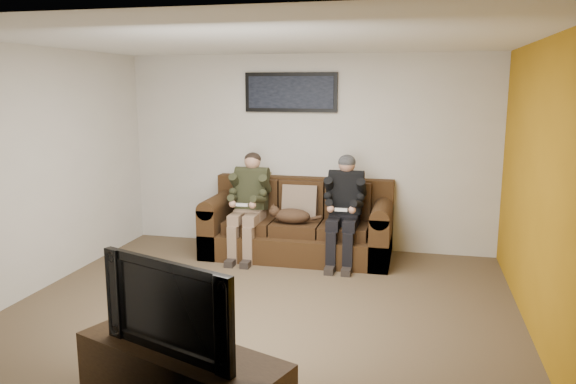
% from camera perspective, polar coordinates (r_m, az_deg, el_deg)
% --- Properties ---
extents(floor, '(5.00, 5.00, 0.00)m').
position_cam_1_polar(floor, '(5.77, -2.45, -11.52)').
color(floor, brown).
rests_on(floor, ground).
extents(ceiling, '(5.00, 5.00, 0.00)m').
position_cam_1_polar(ceiling, '(5.36, -2.68, 15.17)').
color(ceiling, silver).
rests_on(ceiling, ground).
extents(wall_back, '(5.00, 0.00, 5.00)m').
position_cam_1_polar(wall_back, '(7.58, 2.05, 4.03)').
color(wall_back, beige).
rests_on(wall_back, ground).
extents(wall_front, '(5.00, 0.00, 5.00)m').
position_cam_1_polar(wall_front, '(3.35, -13.05, -4.84)').
color(wall_front, beige).
rests_on(wall_front, ground).
extents(wall_left, '(0.00, 4.50, 4.50)m').
position_cam_1_polar(wall_left, '(6.54, -24.15, 2.02)').
color(wall_left, beige).
rests_on(wall_left, ground).
extents(wall_right, '(0.00, 4.50, 4.50)m').
position_cam_1_polar(wall_right, '(5.32, 24.33, 0.20)').
color(wall_right, beige).
rests_on(wall_right, ground).
extents(accent_wall_right, '(0.00, 4.50, 4.50)m').
position_cam_1_polar(accent_wall_right, '(5.32, 24.23, 0.21)').
color(accent_wall_right, '#B27911').
rests_on(accent_wall_right, ground).
extents(sofa, '(2.39, 1.03, 0.98)m').
position_cam_1_polar(sofa, '(7.36, 1.13, -3.55)').
color(sofa, '#392311').
rests_on(sofa, ground).
extents(throw_pillow, '(0.46, 0.22, 0.45)m').
position_cam_1_polar(throw_pillow, '(7.33, 1.21, -1.00)').
color(throw_pillow, '#7F6753').
rests_on(throw_pillow, sofa).
extents(throw_blanket, '(0.49, 0.24, 0.09)m').
position_cam_1_polar(throw_blanket, '(7.70, -3.67, 1.69)').
color(throw_blanket, tan).
rests_on(throw_blanket, sofa).
extents(person_left, '(0.51, 0.87, 1.33)m').
position_cam_1_polar(person_left, '(7.24, -3.97, -0.66)').
color(person_left, '#896D56').
rests_on(person_left, sofa).
extents(person_right, '(0.51, 0.86, 1.34)m').
position_cam_1_polar(person_right, '(6.98, 5.76, -1.08)').
color(person_right, black).
rests_on(person_right, sofa).
extents(cat, '(0.66, 0.26, 0.24)m').
position_cam_1_polar(cat, '(7.07, 0.24, -2.40)').
color(cat, '#4F331F').
rests_on(cat, sofa).
extents(framed_poster, '(1.25, 0.05, 0.52)m').
position_cam_1_polar(framed_poster, '(7.55, 0.28, 10.09)').
color(framed_poster, black).
rests_on(framed_poster, wall_back).
extents(tv_stand, '(1.61, 1.01, 0.48)m').
position_cam_1_polar(tv_stand, '(4.02, -10.76, -18.39)').
color(tv_stand, '#322110').
rests_on(tv_stand, ground).
extents(television, '(1.07, 0.52, 0.63)m').
position_cam_1_polar(television, '(3.78, -11.06, -11.00)').
color(television, black).
rests_on(television, tv_stand).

